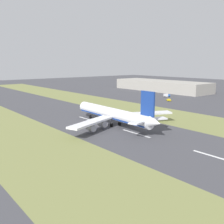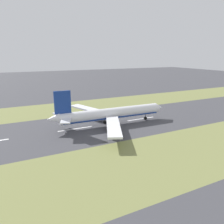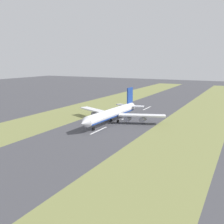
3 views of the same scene
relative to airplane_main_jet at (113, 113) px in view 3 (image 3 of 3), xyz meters
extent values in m
plane|color=#424247|center=(-1.84, -1.28, -6.02)|extent=(800.00, 800.00, 0.00)
cube|color=olive|center=(-46.84, -1.28, -6.02)|extent=(40.00, 600.00, 0.01)
cube|color=olive|center=(43.16, -1.28, -6.02)|extent=(40.00, 600.00, 0.01)
cube|color=silver|center=(-1.84, -58.10, -6.01)|extent=(1.20, 18.00, 0.01)
cube|color=silver|center=(-1.84, -18.10, -6.01)|extent=(1.20, 18.00, 0.01)
cube|color=silver|center=(-1.84, 21.90, -6.01)|extent=(1.20, 18.00, 0.01)
cylinder|color=white|center=(0.07, 1.90, 0.18)|extent=(7.95, 56.18, 6.00)
cone|color=white|center=(1.13, 32.39, 0.18)|extent=(6.05, 5.20, 5.88)
cone|color=white|center=(-1.01, -29.08, 0.98)|extent=(5.31, 6.17, 5.10)
cube|color=navy|center=(0.07, 1.90, -1.47)|extent=(7.57, 53.93, 0.70)
cube|color=white|center=(-17.67, -4.70, -0.72)|extent=(29.30, 15.56, 0.90)
cube|color=white|center=(17.30, -5.92, -0.72)|extent=(28.93, 17.28, 0.90)
cylinder|color=#93939E|center=(-9.07, -1.78, -3.17)|extent=(3.37, 4.91, 3.20)
cylinder|color=#93939E|center=(-18.18, -4.96, -3.17)|extent=(3.37, 4.91, 3.20)
cylinder|color=#93939E|center=(8.92, -2.41, -3.17)|extent=(3.37, 4.91, 3.20)
cylinder|color=#93939E|center=(17.79, -6.22, -3.17)|extent=(3.37, 4.91, 3.20)
cube|color=navy|center=(-0.84, -24.08, 8.68)|extent=(1.08, 8.02, 11.00)
cube|color=white|center=(-6.34, -23.89, 1.18)|extent=(10.83, 6.99, 0.60)
cube|color=white|center=(4.66, -24.27, 1.18)|extent=(10.90, 7.55, 0.60)
cylinder|color=#59595E|center=(0.81, 23.17, -3.52)|extent=(0.50, 0.50, 3.20)
cylinder|color=black|center=(0.81, 23.17, -5.12)|extent=(0.96, 1.83, 1.80)
cylinder|color=#59595E|center=(-2.64, -1.00, -3.52)|extent=(0.50, 0.50, 3.20)
cylinder|color=black|center=(-2.64, -1.00, -5.12)|extent=(0.96, 1.83, 1.80)
cylinder|color=#59595E|center=(2.56, -1.18, -3.52)|extent=(0.50, 0.50, 3.20)
cylinder|color=black|center=(2.56, -1.18, -5.12)|extent=(0.96, 1.83, 1.80)
camera|label=1|loc=(-85.19, -102.46, 26.66)|focal=42.00mm
camera|label=2|loc=(100.92, -48.18, 31.05)|focal=35.00mm
camera|label=3|loc=(-74.62, 146.06, 32.79)|focal=42.00mm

